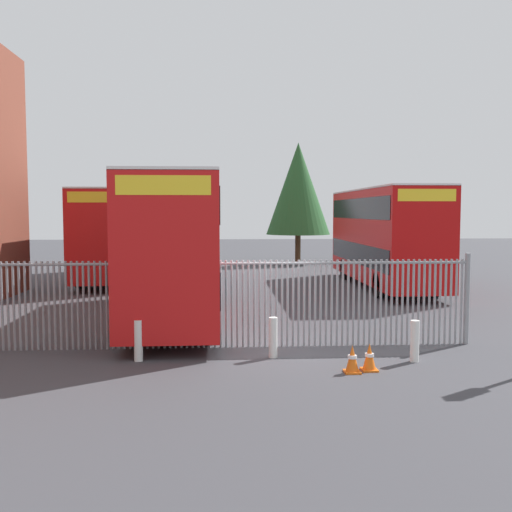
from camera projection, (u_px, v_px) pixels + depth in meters
ground_plane at (249, 299)px, 22.74m from camera, size 100.00×100.00×0.00m
palisade_fence at (190, 301)px, 14.57m from camera, size 14.32×0.14×2.35m
double_decker_bus_near_gate at (180, 243)px, 18.55m from camera, size 2.54×10.81×4.42m
double_decker_bus_behind_fence_left at (384, 234)px, 26.38m from camera, size 2.54×10.81×4.42m
double_decker_bus_behind_fence_right at (117, 231)px, 29.25m from camera, size 2.54×10.81×4.42m
bollard_near_left at (138, 341)px, 13.34m from camera, size 0.20×0.20×0.95m
bollard_center_front at (273, 338)px, 13.66m from camera, size 0.20×0.20×0.95m
bollard_near_right at (415, 341)px, 13.28m from camera, size 0.20×0.20×0.95m
traffic_cone_by_gate at (369, 357)px, 12.55m from camera, size 0.34×0.34×0.59m
traffic_cone_mid_forecourt at (352, 359)px, 12.39m from camera, size 0.34×0.34×0.59m
tree_tall_back at (298, 189)px, 38.25m from camera, size 4.18×4.18×7.90m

